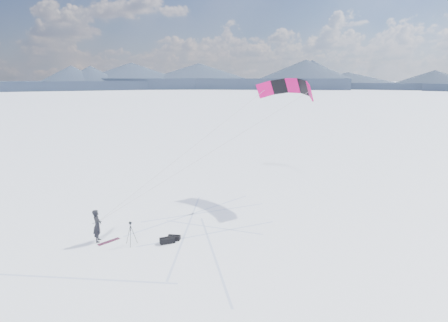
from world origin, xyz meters
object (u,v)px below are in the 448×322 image
snowkiter (98,241)px  gear_bag_b (174,237)px  tripod (131,230)px  snowboard (109,242)px  gear_bag_a (167,240)px

snowkiter → gear_bag_b: snowkiter is taller
gear_bag_b → tripod: bearing=-155.5°
snowkiter → gear_bag_b: bearing=-96.2°
gear_bag_b → snowkiter: bearing=-168.4°
snowboard → gear_bag_b: gear_bag_b is taller
snowkiter → gear_bag_a: bearing=-102.2°
tripod → gear_bag_b: 2.56m
snowkiter → gear_bag_b: (4.05, -1.74, 0.14)m
snowkiter → snowboard: snowkiter is taller
snowboard → gear_bag_a: 3.43m
snowkiter → snowboard: size_ratio=1.45×
gear_bag_a → tripod: bearing=165.1°
snowkiter → snowboard: 0.65m
tripod → gear_bag_a: 2.16m
tripod → gear_bag_b: bearing=-19.2°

